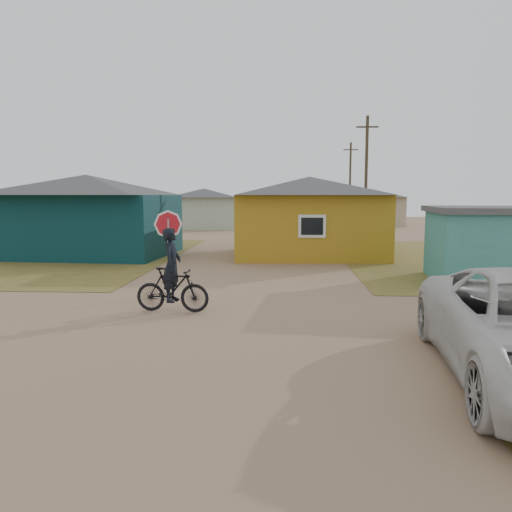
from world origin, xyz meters
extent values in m
plane|color=#957356|center=(0.00, 0.00, 0.00)|extent=(120.00, 120.00, 0.00)
cube|color=#082B30|center=(-8.50, 13.50, 1.50)|extent=(8.40, 6.54, 3.00)
pyramid|color=#39393C|center=(-8.50, 13.50, 3.50)|extent=(8.93, 7.08, 1.00)
cube|color=#A97E1A|center=(2.50, 14.00, 1.50)|extent=(7.21, 6.24, 3.00)
pyramid|color=#39393C|center=(2.50, 14.00, 3.45)|extent=(7.72, 6.76, 0.90)
cube|color=silver|center=(2.50, 10.97, 1.65)|extent=(1.20, 0.06, 1.00)
cube|color=black|center=(2.50, 10.94, 1.65)|extent=(0.95, 0.04, 0.75)
cube|color=#AABA9F|center=(-6.00, 34.00, 1.40)|extent=(6.49, 5.60, 2.80)
pyramid|color=#39393C|center=(-6.00, 34.00, 3.20)|extent=(7.04, 6.15, 0.80)
cube|color=tan|center=(10.00, 40.00, 1.40)|extent=(6.41, 5.50, 2.80)
pyramid|color=#39393C|center=(10.00, 40.00, 3.20)|extent=(6.95, 6.05, 0.80)
cube|color=#AABA9F|center=(-14.00, 46.00, 1.35)|extent=(5.75, 5.28, 2.70)
pyramid|color=#39393C|center=(-14.00, 46.00, 3.05)|extent=(6.28, 5.81, 0.70)
cylinder|color=#413727|center=(6.50, 22.00, 4.00)|extent=(0.20, 0.20, 8.00)
cube|color=#413727|center=(6.50, 22.00, 7.30)|extent=(1.40, 0.10, 0.10)
cylinder|color=#413727|center=(7.50, 38.00, 4.00)|extent=(0.20, 0.20, 8.00)
cube|color=#413727|center=(7.50, 38.00, 7.30)|extent=(1.40, 0.10, 0.10)
cylinder|color=gray|center=(-2.10, 3.70, 1.15)|extent=(0.07, 0.07, 2.29)
imported|color=black|center=(-1.54, 1.66, 0.58)|extent=(1.95, 0.69, 1.15)
imported|color=black|center=(-1.54, 1.66, 1.22)|extent=(0.51, 0.72, 1.89)
camera|label=1|loc=(1.35, -10.79, 2.99)|focal=35.00mm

